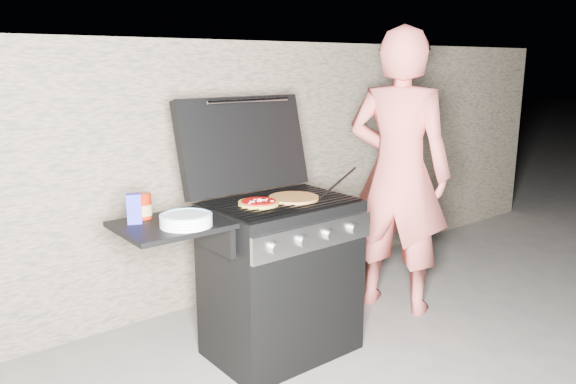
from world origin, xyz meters
TOP-DOWN VIEW (x-y plane):
  - ground at (0.00, 0.00)m, footprint 50.00×50.00m
  - stone_wall at (0.00, 1.05)m, footprint 8.00×0.35m
  - gas_grill at (-0.25, 0.00)m, footprint 1.34×0.79m
  - pizza_topped at (-0.15, -0.00)m, footprint 0.24×0.24m
  - pizza_plain at (0.07, -0.03)m, footprint 0.34×0.34m
  - sauce_jar at (-0.74, 0.15)m, footprint 0.10×0.10m
  - blue_carton at (-0.81, 0.09)m, footprint 0.08×0.06m
  - plate_stack at (-0.64, -0.10)m, footprint 0.32×0.32m
  - person at (1.00, 0.02)m, footprint 0.69×0.81m
  - tongs at (0.44, 0.00)m, footprint 0.47×0.21m

SIDE VIEW (x-z plane):
  - ground at x=0.00m, z-range 0.00..0.00m
  - gas_grill at x=-0.25m, z-range 0.00..0.91m
  - stone_wall at x=0.00m, z-range 0.00..1.80m
  - pizza_plain at x=0.07m, z-range 0.91..0.93m
  - pizza_topped at x=-0.15m, z-range 0.91..0.94m
  - plate_stack at x=-0.64m, z-range 0.90..0.96m
  - person at x=1.00m, z-range 0.00..1.88m
  - tongs at x=0.44m, z-range 0.91..1.01m
  - sauce_jar at x=-0.74m, z-range 0.90..1.03m
  - blue_carton at x=-0.81m, z-range 0.90..1.05m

